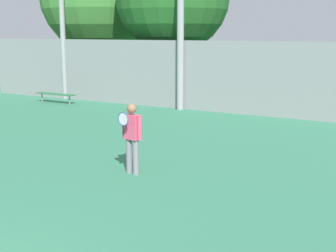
% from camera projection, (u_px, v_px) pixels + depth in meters
% --- Properties ---
extents(tennis_player, '(0.57, 0.44, 1.64)m').
position_uv_depth(tennis_player, '(132.00, 134.00, 10.61)').
color(tennis_player, slate).
rests_on(tennis_player, ground_plane).
extents(bench_courtside_near, '(2.09, 0.40, 0.44)m').
position_uv_depth(bench_courtside_near, '(55.00, 94.00, 21.50)').
color(bench_courtside_near, '#28663D').
rests_on(bench_courtside_near, ground_plane).
extents(back_fence, '(29.79, 0.06, 2.88)m').
position_uv_depth(back_fence, '(272.00, 80.00, 17.79)').
color(back_fence, gray).
rests_on(back_fence, ground_plane).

